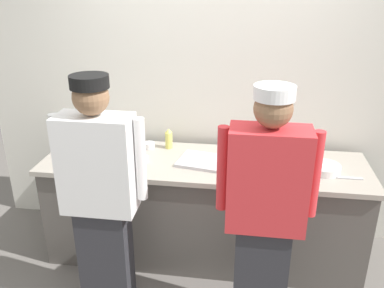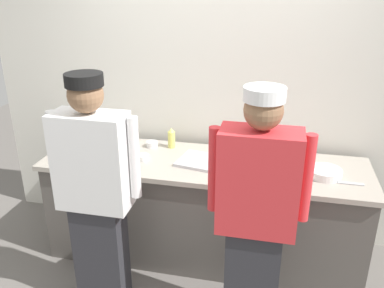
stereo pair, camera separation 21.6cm
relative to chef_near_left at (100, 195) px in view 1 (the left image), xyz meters
name	(u,v)px [view 1 (the left image)]	position (x,y,z in m)	size (l,w,h in m)	color
ground_plane	(197,282)	(0.60, 0.32, -0.92)	(9.00, 9.00, 0.00)	slate
wall_back	(211,79)	(0.60, 1.21, 0.51)	(4.07, 0.10, 2.86)	silver
prep_counter	(203,209)	(0.60, 0.71, -0.48)	(2.60, 0.74, 0.88)	#56514C
chef_near_left	(100,195)	(0.00, 0.00, 0.00)	(0.62, 0.24, 1.72)	#2D2D33
chef_center	(265,212)	(1.07, -0.04, -0.01)	(0.62, 0.24, 1.71)	#2D2D33
plate_stack_front	(264,163)	(1.08, 0.68, -0.01)	(0.25, 0.25, 0.07)	white
plate_stack_rear	(324,168)	(1.52, 0.65, -0.01)	(0.24, 0.24, 0.06)	white
mixing_bowl_steel	(94,151)	(-0.29, 0.65, 0.02)	(0.31, 0.31, 0.13)	#B7BABF
sheet_tray	(207,162)	(0.63, 0.69, -0.03)	(0.44, 0.32, 0.02)	#B7BABF
squeeze_bottle_primary	(169,139)	(0.27, 0.95, 0.04)	(0.06, 0.06, 0.18)	#E5E066
ramekin_red_sauce	(127,148)	(-0.07, 0.83, -0.02)	(0.08, 0.08, 0.04)	white
ramekin_green_sauce	(143,159)	(0.12, 0.64, -0.02)	(0.09, 0.09, 0.04)	white
ramekin_orange_sauce	(149,145)	(0.10, 0.92, -0.02)	(0.10, 0.10, 0.05)	white
deli_cup	(284,156)	(1.23, 0.83, 0.00)	(0.09, 0.09, 0.08)	white
chefs_knife	(340,177)	(1.63, 0.57, -0.04)	(0.27, 0.03, 0.02)	#B7BABF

